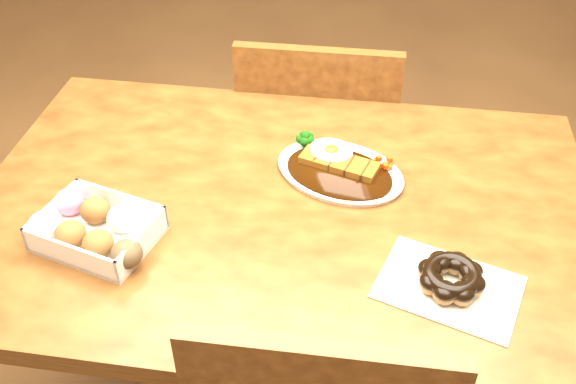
# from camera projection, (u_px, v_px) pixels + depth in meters

# --- Properties ---
(table) EXTENTS (1.20, 0.80, 0.75)m
(table) POSITION_uv_depth(u_px,v_px,m) (283.00, 240.00, 1.30)
(table) COLOR #44230D
(table) RESTS_ON ground
(chair_far) EXTENTS (0.43, 0.43, 0.87)m
(chair_far) POSITION_uv_depth(u_px,v_px,m) (319.00, 154.00, 1.82)
(chair_far) COLOR #44230D
(chair_far) RESTS_ON ground
(katsu_curry_plate) EXTENTS (0.31, 0.27, 0.05)m
(katsu_curry_plate) POSITION_uv_depth(u_px,v_px,m) (339.00, 168.00, 1.30)
(katsu_curry_plate) COLOR white
(katsu_curry_plate) RESTS_ON table
(donut_box) EXTENTS (0.24, 0.20, 0.06)m
(donut_box) POSITION_uv_depth(u_px,v_px,m) (94.00, 228.00, 1.14)
(donut_box) COLOR white
(donut_box) RESTS_ON table
(pon_de_ring) EXTENTS (0.27, 0.22, 0.04)m
(pon_de_ring) POSITION_uv_depth(u_px,v_px,m) (451.00, 278.00, 1.06)
(pon_de_ring) COLOR silver
(pon_de_ring) RESTS_ON table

